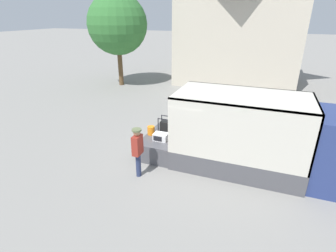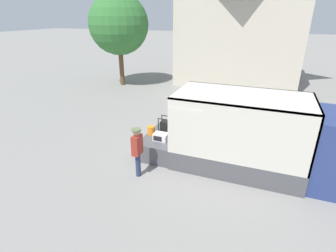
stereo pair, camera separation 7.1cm
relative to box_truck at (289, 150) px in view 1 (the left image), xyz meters
name	(u,v)px [view 1 (the left image)]	position (x,y,z in m)	size (l,w,h in m)	color
ground_plane	(178,154)	(-4.05, 0.00, -0.99)	(160.00, 160.00, 0.00)	gray
box_truck	(289,150)	(0.00, 0.00, 0.00)	(6.64, 2.46, 2.80)	navy
tailgate_deck	(163,144)	(-4.74, 0.00, -0.61)	(1.37, 2.34, 0.75)	#4C4C51
microwave	(161,137)	(-4.65, -0.43, -0.10)	(0.55, 0.41, 0.29)	white
portable_generator	(168,126)	(-4.68, 0.44, 0.00)	(0.74, 0.43, 0.64)	black
orange_bucket	(151,130)	(-5.23, -0.08, -0.06)	(0.30, 0.30, 0.36)	orange
worker_person	(138,148)	(-4.88, -1.98, 0.15)	(0.33, 0.44, 1.83)	navy
house_backdrop	(241,21)	(-3.65, 13.88, 3.88)	(9.66, 6.90, 9.54)	beige
street_tree	(117,24)	(-12.13, 9.30, 3.63)	(4.50, 4.50, 6.88)	brown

